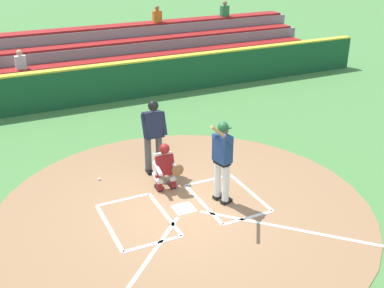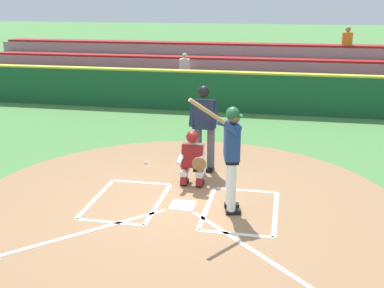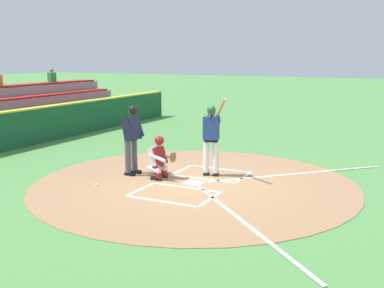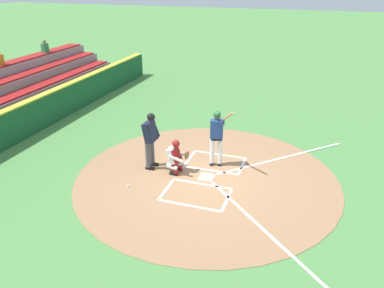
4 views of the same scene
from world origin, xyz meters
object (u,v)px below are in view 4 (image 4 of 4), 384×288
Objects in this scene: batter at (217,134)px; baseball at (128,186)px; catcher at (176,156)px; plate_umpire at (150,137)px.

batter is 3.17m from baseball.
baseball is at bearing -38.54° from catcher.
catcher is 1.00m from plate_umpire.
batter is 1.47m from catcher.
batter is at bearing 135.77° from baseball.
batter is 2.09m from plate_umpire.
batter is 28.76× the size of baseball.
batter is 1.88× the size of catcher.
plate_umpire is at bearing 173.59° from baseball.
catcher is at bearing 141.46° from baseball.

